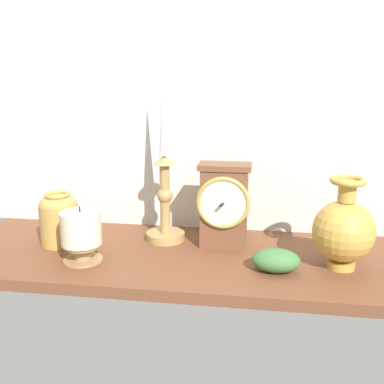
# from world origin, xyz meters

# --- Properties ---
(ground_plane) EXTENTS (1.00, 0.36, 0.02)m
(ground_plane) POSITION_xyz_m (0.00, 0.00, -0.01)
(ground_plane) COLOR brown
(back_wall) EXTENTS (1.20, 0.02, 0.65)m
(back_wall) POSITION_xyz_m (0.00, 0.18, 0.33)
(back_wall) COLOR silver
(back_wall) RESTS_ON ground_plane
(mantel_clock) EXTENTS (0.12, 0.09, 0.19)m
(mantel_clock) POSITION_xyz_m (0.10, 0.06, 0.10)
(mantel_clock) COLOR brown
(mantel_clock) RESTS_ON ground_plane
(candlestick_tall_left) EXTENTS (0.09, 0.09, 0.39)m
(candlestick_tall_left) POSITION_xyz_m (-0.04, 0.08, 0.13)
(candlestick_tall_left) COLOR tan
(candlestick_tall_left) RESTS_ON ground_plane
(brass_vase_bulbous) EXTENTS (0.12, 0.12, 0.19)m
(brass_vase_bulbous) POSITION_xyz_m (0.34, -0.03, 0.08)
(brass_vase_bulbous) COLOR gold
(brass_vase_bulbous) RESTS_ON ground_plane
(brass_vase_jar) EXTENTS (0.09, 0.09, 0.12)m
(brass_vase_jar) POSITION_xyz_m (-0.28, 0.02, 0.06)
(brass_vase_jar) COLOR #BB9447
(brass_vase_jar) RESTS_ON ground_plane
(pillar_candle_front) EXTENTS (0.08, 0.08, 0.12)m
(pillar_candle_front) POSITION_xyz_m (-0.19, -0.07, 0.06)
(pillar_candle_front) COLOR #AB8253
(pillar_candle_front) RESTS_ON ground_plane
(ivy_sprig) EXTENTS (0.10, 0.07, 0.05)m
(ivy_sprig) POSITION_xyz_m (0.21, -0.06, 0.02)
(ivy_sprig) COLOR #41743D
(ivy_sprig) RESTS_ON ground_plane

